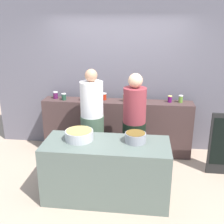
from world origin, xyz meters
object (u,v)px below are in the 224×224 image
(preserve_jar_0, at_px, (55,95))
(preserve_jar_7, at_px, (140,98))
(preserve_jar_1, at_px, (64,97))
(cooking_pot_left, at_px, (79,135))
(preserve_jar_2, at_px, (83,98))
(preserve_jar_4, at_px, (104,96))
(cooking_pot_center, at_px, (135,137))
(cook_with_tongs, at_px, (92,125))
(preserve_jar_8, at_px, (170,99))
(chalkboard_sign, at_px, (223,144))
(preserve_jar_9, at_px, (181,99))
(preserve_jar_5, at_px, (125,98))
(preserve_jar_3, at_px, (92,98))
(cook_in_cap, at_px, (134,131))
(preserve_jar_6, at_px, (132,98))

(preserve_jar_0, distance_m, preserve_jar_7, 1.55)
(preserve_jar_1, distance_m, cooking_pot_left, 1.42)
(preserve_jar_2, height_order, preserve_jar_4, preserve_jar_4)
(preserve_jar_7, distance_m, cooking_pot_center, 1.35)
(preserve_jar_0, bearing_deg, cook_with_tongs, -37.63)
(preserve_jar_4, relative_size, preserve_jar_8, 1.06)
(cooking_pot_center, height_order, chalkboard_sign, chalkboard_sign)
(preserve_jar_9, bearing_deg, chalkboard_sign, -44.32)
(preserve_jar_2, relative_size, chalkboard_sign, 0.11)
(preserve_jar_0, distance_m, preserve_jar_9, 2.26)
(preserve_jar_5, relative_size, cooking_pot_center, 0.51)
(preserve_jar_7, distance_m, cook_with_tongs, 1.02)
(preserve_jar_2, xyz_separation_m, cooking_pot_left, (0.23, -1.28, -0.16))
(chalkboard_sign, bearing_deg, cooking_pot_center, -151.60)
(preserve_jar_3, xyz_separation_m, cook_in_cap, (0.78, -0.65, -0.31))
(cooking_pot_center, bearing_deg, preserve_jar_4, 114.55)
(preserve_jar_6, bearing_deg, preserve_jar_4, 173.65)
(preserve_jar_6, distance_m, preserve_jar_7, 0.13)
(preserve_jar_6, distance_m, cook_with_tongs, 0.91)
(preserve_jar_7, bearing_deg, preserve_jar_8, 1.01)
(preserve_jar_9, bearing_deg, preserve_jar_5, -176.45)
(cooking_pot_left, bearing_deg, preserve_jar_4, 84.26)
(preserve_jar_7, relative_size, chalkboard_sign, 0.13)
(preserve_jar_1, relative_size, cook_with_tongs, 0.07)
(preserve_jar_4, xyz_separation_m, preserve_jar_5, (0.39, -0.07, 0.01))
(preserve_jar_8, distance_m, cook_with_tongs, 1.45)
(preserve_jar_9, bearing_deg, preserve_jar_8, -178.01)
(cook_in_cap, bearing_deg, preserve_jar_5, 105.50)
(preserve_jar_1, bearing_deg, preserve_jar_2, -0.81)
(preserve_jar_6, bearing_deg, preserve_jar_3, -175.11)
(preserve_jar_9, xyz_separation_m, cooking_pot_center, (-0.74, -1.36, -0.17))
(preserve_jar_3, distance_m, preserve_jar_5, 0.58)
(preserve_jar_3, height_order, cooking_pot_left, preserve_jar_3)
(preserve_jar_7, bearing_deg, cooking_pot_center, -90.81)
(preserve_jar_0, bearing_deg, preserve_jar_9, 0.28)
(preserve_jar_6, distance_m, chalkboard_sign, 1.68)
(preserve_jar_1, relative_size, preserve_jar_6, 0.90)
(preserve_jar_0, xyz_separation_m, preserve_jar_2, (0.54, -0.08, -0.01))
(preserve_jar_4, bearing_deg, preserve_jar_6, -6.35)
(preserve_jar_7, xyz_separation_m, cook_with_tongs, (-0.75, -0.61, -0.32))
(preserve_jar_0, height_order, cooking_pot_center, preserve_jar_0)
(preserve_jar_1, height_order, cooking_pot_center, preserve_jar_1)
(preserve_jar_1, bearing_deg, preserve_jar_6, 1.78)
(preserve_jar_6, relative_size, cooking_pot_center, 0.48)
(preserve_jar_2, distance_m, cooking_pot_left, 1.31)
(preserve_jar_4, distance_m, preserve_jar_9, 1.36)
(preserve_jar_1, relative_size, preserve_jar_7, 0.91)
(preserve_jar_3, distance_m, preserve_jar_8, 1.37)
(preserve_jar_6, relative_size, cook_in_cap, 0.08)
(preserve_jar_6, height_order, cooking_pot_center, preserve_jar_6)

